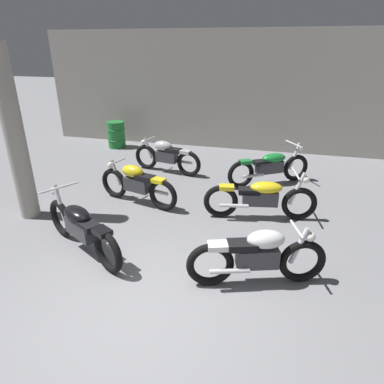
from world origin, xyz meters
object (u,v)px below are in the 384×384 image
object	(u,v)px
motorcycle_left_row_1	(137,183)
motorcycle_right_row_0	(258,256)
motorcycle_left_row_0	(81,227)
oil_drum	(116,135)
motorcycle_right_row_2	(270,166)
support_pillar	(15,137)
motorcycle_left_row_2	(166,156)
motorcycle_right_row_1	(261,197)

from	to	relation	value
motorcycle_left_row_1	motorcycle_right_row_0	size ratio (longest dim) A/B	1.01
motorcycle_left_row_0	oil_drum	size ratio (longest dim) A/B	2.29
oil_drum	motorcycle_right_row_2	bearing A→B (deg)	-21.76
motorcycle_left_row_0	motorcycle_right_row_2	xyz separation A→B (m)	(2.77, 3.79, 0.00)
support_pillar	motorcycle_left_row_1	world-z (taller)	support_pillar
motorcycle_left_row_2	motorcycle_right_row_0	distance (m)	4.86
support_pillar	motorcycle_left_row_0	size ratio (longest dim) A/B	1.65
support_pillar	motorcycle_left_row_0	xyz separation A→B (m)	(1.72, -0.86, -1.15)
motorcycle_left_row_2	motorcycle_right_row_2	distance (m)	2.68
motorcycle_left_row_2	oil_drum	world-z (taller)	motorcycle_left_row_2
motorcycle_left_row_0	support_pillar	bearing A→B (deg)	153.38
motorcycle_left_row_1	motorcycle_right_row_2	xyz separation A→B (m)	(2.65, 1.85, -0.01)
support_pillar	motorcycle_left_row_2	world-z (taller)	support_pillar
oil_drum	motorcycle_left_row_2	bearing A→B (deg)	-38.15
support_pillar	motorcycle_right_row_1	distance (m)	4.69
support_pillar	motorcycle_right_row_2	bearing A→B (deg)	33.07
motorcycle_left_row_0	motorcycle_right_row_2	world-z (taller)	same
motorcycle_left_row_0	oil_drum	distance (m)	6.25
motorcycle_right_row_0	oil_drum	xyz separation A→B (m)	(-5.11, 5.91, -0.03)
motorcycle_left_row_2	motorcycle_right_row_0	world-z (taller)	same
motorcycle_right_row_0	motorcycle_left_row_1	bearing A→B (deg)	142.92
motorcycle_left_row_1	motorcycle_left_row_2	size ratio (longest dim) A/B	0.99
motorcycle_right_row_1	motorcycle_right_row_2	distance (m)	1.88
support_pillar	motorcycle_left_row_0	bearing A→B (deg)	-26.62
motorcycle_left_row_0	oil_drum	xyz separation A→B (m)	(-2.30, 5.81, -0.03)
motorcycle_left_row_1	support_pillar	bearing A→B (deg)	-149.89
motorcycle_right_row_2	motorcycle_left_row_2	bearing A→B (deg)	176.86
support_pillar	motorcycle_left_row_1	distance (m)	2.42
motorcycle_left_row_2	motorcycle_right_row_2	size ratio (longest dim) A/B	1.04
support_pillar	motorcycle_right_row_1	size ratio (longest dim) A/B	1.49
motorcycle_left_row_1	motorcycle_right_row_1	distance (m)	2.57
support_pillar	motorcycle_right_row_2	world-z (taller)	support_pillar
motorcycle_right_row_2	oil_drum	size ratio (longest dim) A/B	2.21
support_pillar	oil_drum	xyz separation A→B (m)	(-0.57, 4.95, -1.18)
motorcycle_left_row_1	motorcycle_right_row_2	distance (m)	3.23
motorcycle_right_row_1	motorcycle_right_row_2	size ratio (longest dim) A/B	1.15
motorcycle_right_row_0	motorcycle_right_row_1	world-z (taller)	motorcycle_right_row_1
support_pillar	motorcycle_left_row_2	xyz separation A→B (m)	(1.81, 3.07, -1.14)
motorcycle_right_row_2	motorcycle_left_row_0	bearing A→B (deg)	-126.16
motorcycle_left_row_2	oil_drum	xyz separation A→B (m)	(-2.39, 1.88, -0.03)
oil_drum	motorcycle_left_row_0	bearing A→B (deg)	-68.43
support_pillar	oil_drum	size ratio (longest dim) A/B	3.76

